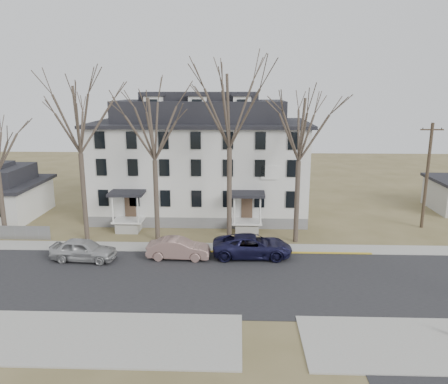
{
  "coord_description": "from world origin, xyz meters",
  "views": [
    {
      "loc": [
        1.78,
        -24.65,
        12.49
      ],
      "look_at": [
        0.59,
        9.0,
        4.38
      ],
      "focal_mm": 35.0,
      "sensor_mm": 36.0,
      "label": 1
    }
  ],
  "objects_px": {
    "boarding_house": "(201,161)",
    "tree_center": "(230,106)",
    "car_silver": "(84,250)",
    "utility_pole_far": "(427,175)",
    "tree_mid_left": "(154,125)",
    "car_navy": "(252,246)",
    "tree_far_left": "(78,115)",
    "tree_mid_right": "(300,125)",
    "bicycle_left": "(129,225)",
    "car_tan": "(179,249)"
  },
  "relations": [
    {
      "from": "tree_far_left",
      "to": "car_silver",
      "type": "xyz_separation_m",
      "value": [
        1.38,
        -4.65,
        -9.53
      ]
    },
    {
      "from": "boarding_house",
      "to": "car_silver",
      "type": "height_order",
      "value": "boarding_house"
    },
    {
      "from": "tree_mid_left",
      "to": "tree_center",
      "type": "relative_size",
      "value": 0.87
    },
    {
      "from": "utility_pole_far",
      "to": "bicycle_left",
      "type": "xyz_separation_m",
      "value": [
        -26.55,
        -1.8,
        -4.42
      ]
    },
    {
      "from": "utility_pole_far",
      "to": "car_tan",
      "type": "xyz_separation_m",
      "value": [
        -21.18,
        -8.22,
        -4.14
      ]
    },
    {
      "from": "tree_mid_right",
      "to": "car_silver",
      "type": "xyz_separation_m",
      "value": [
        -16.12,
        -4.65,
        -8.79
      ]
    },
    {
      "from": "car_tan",
      "to": "tree_center",
      "type": "bearing_deg",
      "value": -40.7
    },
    {
      "from": "tree_far_left",
      "to": "utility_pole_far",
      "type": "relative_size",
      "value": 1.44
    },
    {
      "from": "car_tan",
      "to": "bicycle_left",
      "type": "xyz_separation_m",
      "value": [
        -5.37,
        6.42,
        -0.29
      ]
    },
    {
      "from": "car_silver",
      "to": "bicycle_left",
      "type": "bearing_deg",
      "value": -7.92
    },
    {
      "from": "tree_mid_left",
      "to": "tree_center",
      "type": "height_order",
      "value": "tree_center"
    },
    {
      "from": "tree_far_left",
      "to": "tree_mid_left",
      "type": "bearing_deg",
      "value": 0.0
    },
    {
      "from": "tree_mid_left",
      "to": "bicycle_left",
      "type": "xyz_separation_m",
      "value": [
        -3.05,
        2.4,
        -9.12
      ]
    },
    {
      "from": "tree_far_left",
      "to": "tree_center",
      "type": "height_order",
      "value": "tree_center"
    },
    {
      "from": "tree_far_left",
      "to": "car_navy",
      "type": "bearing_deg",
      "value": -13.99
    },
    {
      "from": "tree_far_left",
      "to": "car_tan",
      "type": "bearing_deg",
      "value": -25.81
    },
    {
      "from": "boarding_house",
      "to": "car_navy",
      "type": "height_order",
      "value": "boarding_house"
    },
    {
      "from": "utility_pole_far",
      "to": "tree_mid_left",
      "type": "bearing_deg",
      "value": -169.87
    },
    {
      "from": "tree_mid_left",
      "to": "tree_mid_right",
      "type": "distance_m",
      "value": 11.5
    },
    {
      "from": "utility_pole_far",
      "to": "bicycle_left",
      "type": "height_order",
      "value": "utility_pole_far"
    },
    {
      "from": "car_tan",
      "to": "tree_mid_left",
      "type": "bearing_deg",
      "value": 31.71
    },
    {
      "from": "tree_center",
      "to": "car_silver",
      "type": "bearing_deg",
      "value": -156.38
    },
    {
      "from": "car_silver",
      "to": "utility_pole_far",
      "type": "bearing_deg",
      "value": -67.83
    },
    {
      "from": "tree_mid_right",
      "to": "bicycle_left",
      "type": "xyz_separation_m",
      "value": [
        -14.55,
        2.4,
        -9.12
      ]
    },
    {
      "from": "tree_far_left",
      "to": "car_silver",
      "type": "height_order",
      "value": "tree_far_left"
    },
    {
      "from": "tree_center",
      "to": "car_tan",
      "type": "bearing_deg",
      "value": -132.43
    },
    {
      "from": "boarding_house",
      "to": "tree_mid_left",
      "type": "bearing_deg",
      "value": -110.2
    },
    {
      "from": "bicycle_left",
      "to": "tree_mid_right",
      "type": "bearing_deg",
      "value": -84.64
    },
    {
      "from": "utility_pole_far",
      "to": "car_navy",
      "type": "distance_m",
      "value": 17.91
    },
    {
      "from": "car_tan",
      "to": "car_navy",
      "type": "relative_size",
      "value": 0.78
    },
    {
      "from": "tree_center",
      "to": "tree_mid_right",
      "type": "relative_size",
      "value": 1.15
    },
    {
      "from": "boarding_house",
      "to": "tree_center",
      "type": "height_order",
      "value": "tree_center"
    },
    {
      "from": "tree_far_left",
      "to": "utility_pole_far",
      "type": "bearing_deg",
      "value": 8.1
    },
    {
      "from": "tree_mid_left",
      "to": "car_navy",
      "type": "xyz_separation_m",
      "value": [
        7.82,
        -3.44,
        -8.78
      ]
    },
    {
      "from": "boarding_house",
      "to": "car_tan",
      "type": "distance_m",
      "value": 13.04
    },
    {
      "from": "tree_mid_right",
      "to": "utility_pole_far",
      "type": "bearing_deg",
      "value": 19.29
    },
    {
      "from": "boarding_house",
      "to": "car_navy",
      "type": "bearing_deg",
      "value": -67.42
    },
    {
      "from": "tree_mid_left",
      "to": "car_tan",
      "type": "bearing_deg",
      "value": -60.02
    },
    {
      "from": "tree_mid_right",
      "to": "car_silver",
      "type": "bearing_deg",
      "value": -163.92
    },
    {
      "from": "tree_far_left",
      "to": "tree_center",
      "type": "relative_size",
      "value": 0.93
    },
    {
      "from": "tree_mid_right",
      "to": "utility_pole_far",
      "type": "height_order",
      "value": "tree_mid_right"
    },
    {
      "from": "tree_mid_left",
      "to": "bicycle_left",
      "type": "height_order",
      "value": "tree_mid_left"
    },
    {
      "from": "utility_pole_far",
      "to": "car_silver",
      "type": "height_order",
      "value": "utility_pole_far"
    },
    {
      "from": "boarding_house",
      "to": "car_tan",
      "type": "height_order",
      "value": "boarding_house"
    },
    {
      "from": "tree_far_left",
      "to": "tree_mid_right",
      "type": "distance_m",
      "value": 17.52
    },
    {
      "from": "utility_pole_far",
      "to": "car_tan",
      "type": "distance_m",
      "value": 23.09
    },
    {
      "from": "boarding_house",
      "to": "tree_far_left",
      "type": "xyz_separation_m",
      "value": [
        -9.0,
        -8.15,
        4.96
      ]
    },
    {
      "from": "bicycle_left",
      "to": "tree_far_left",
      "type": "bearing_deg",
      "value": 143.81
    },
    {
      "from": "tree_far_left",
      "to": "tree_mid_right",
      "type": "height_order",
      "value": "tree_far_left"
    },
    {
      "from": "tree_mid_left",
      "to": "car_navy",
      "type": "distance_m",
      "value": 12.25
    }
  ]
}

